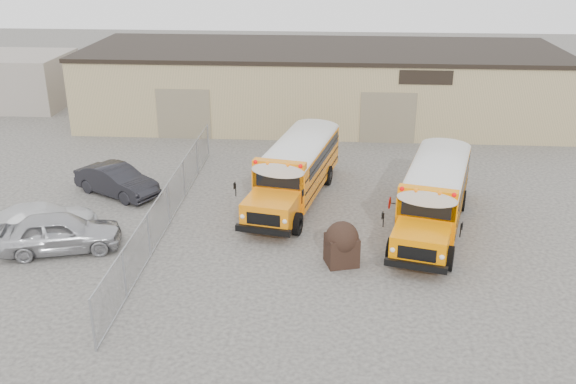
# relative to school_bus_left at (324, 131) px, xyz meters

# --- Properties ---
(ground) EXTENTS (120.00, 120.00, 0.00)m
(ground) POSITION_rel_school_bus_left_xyz_m (-0.34, -11.87, -1.58)
(ground) COLOR #3C3A37
(ground) RESTS_ON ground
(warehouse) EXTENTS (30.20, 10.20, 4.67)m
(warehouse) POSITION_rel_school_bus_left_xyz_m (-0.34, 8.12, 0.79)
(warehouse) COLOR tan
(warehouse) RESTS_ON ground
(chainlink_fence) EXTENTS (0.07, 18.07, 1.81)m
(chainlink_fence) POSITION_rel_school_bus_left_xyz_m (-6.34, -8.87, -0.68)
(chainlink_fence) COLOR gray
(chainlink_fence) RESTS_ON ground
(distant_building_left) EXTENTS (8.00, 6.00, 3.60)m
(distant_building_left) POSITION_rel_school_bus_left_xyz_m (-22.34, 10.13, 0.22)
(distant_building_left) COLOR gray
(distant_building_left) RESTS_ON ground
(school_bus_left) EXTENTS (4.10, 9.61, 2.74)m
(school_bus_left) POSITION_rel_school_bus_left_xyz_m (0.00, 0.00, 0.00)
(school_bus_left) COLOR orange
(school_bus_left) RESTS_ON ground
(school_bus_right) EXTENTS (4.46, 9.47, 2.69)m
(school_bus_right) POSITION_rel_school_bus_left_xyz_m (6.17, -2.76, -0.02)
(school_bus_right) COLOR #FF8500
(school_bus_right) RESTS_ON ground
(tarp_bundle) EXTENTS (1.37, 1.29, 1.69)m
(tarp_bundle) POSITION_rel_school_bus_left_xyz_m (0.92, -11.92, -0.72)
(tarp_bundle) COLOR black
(tarp_bundle) RESTS_ON ground
(car_silver) EXTENTS (4.91, 2.99, 1.56)m
(car_silver) POSITION_rel_school_bus_left_xyz_m (-9.90, -11.62, -0.80)
(car_silver) COLOR #B0B0B5
(car_silver) RESTS_ON ground
(car_white) EXTENTS (4.67, 3.27, 1.26)m
(car_white) POSITION_rel_school_bus_left_xyz_m (-11.29, -10.13, -0.95)
(car_white) COLOR silver
(car_white) RESTS_ON ground
(car_dark) EXTENTS (4.50, 3.44, 1.42)m
(car_dark) POSITION_rel_school_bus_left_xyz_m (-9.55, -5.87, -0.87)
(car_dark) COLOR black
(car_dark) RESTS_ON ground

